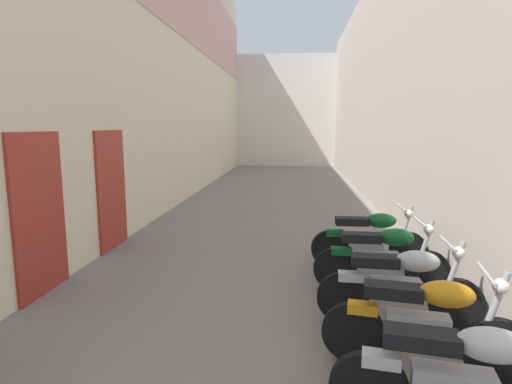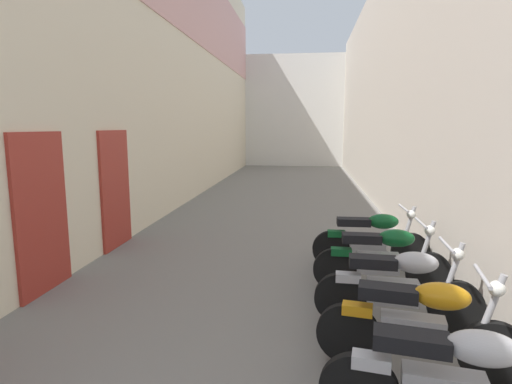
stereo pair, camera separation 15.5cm
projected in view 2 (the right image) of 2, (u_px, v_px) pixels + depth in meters
The scene contains 9 objects.
ground_plane at pixel (273, 221), 10.03m from camera, with size 40.51×40.51×0.00m, color slate.
building_left at pixel (173, 49), 11.61m from camera, with size 0.45×24.51×8.77m.
building_right at pixel (391, 85), 11.10m from camera, with size 0.45×24.51×6.72m.
building_far_end at pixel (295, 111), 24.49m from camera, with size 8.58×2.00×6.29m, color silver.
motorcycle_third at pixel (453, 382), 2.90m from camera, with size 1.84×0.58×1.04m.
motorcycle_fourth at pixel (420, 323), 3.77m from camera, with size 1.84×0.58×1.04m.
motorcycle_fifth at pixel (398, 286), 4.66m from camera, with size 1.85×0.58×1.04m.
motorcycle_sixth at pixel (382, 258), 5.65m from camera, with size 1.85×0.58×1.04m.
motorcycle_seventh at pixel (371, 238), 6.63m from camera, with size 1.85×0.58×1.04m.
Camera 2 is at (0.81, 0.49, 2.27)m, focal length 29.10 mm.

